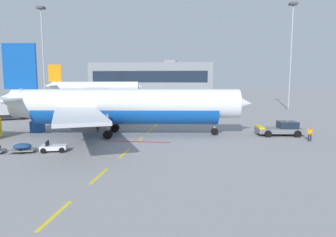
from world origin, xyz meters
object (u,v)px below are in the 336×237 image
at_px(apron_light_mast_far, 291,44).
at_px(ground_crew_worker, 310,133).
at_px(pushback_tug, 281,129).
at_px(baggage_train, 7,148).
at_px(apron_light_mast_near, 43,46).
at_px(fuel_service_truck, 7,111).
at_px(airliner_mid_left, 94,88).
at_px(airliner_foreground, 122,106).
at_px(uld_cargo_container, 38,126).

bearing_deg(apron_light_mast_far, ground_crew_worker, -100.29).
xyz_separation_m(pushback_tug, baggage_train, (-30.13, -14.08, -0.37)).
bearing_deg(ground_crew_worker, apron_light_mast_near, 145.41).
bearing_deg(fuel_service_truck, baggage_train, -55.68).
height_order(airliner_mid_left, apron_light_mast_far, apron_light_mast_far).
xyz_separation_m(fuel_service_truck, baggage_train, (16.57, -24.27, -1.11)).
height_order(apron_light_mast_near, apron_light_mast_far, apron_light_mast_near).
bearing_deg(airliner_foreground, airliner_mid_left, 113.09).
height_order(airliner_foreground, uld_cargo_container, airliner_foreground).
xyz_separation_m(pushback_tug, uld_cargo_container, (-33.97, -1.61, -0.10)).
height_order(ground_crew_worker, apron_light_mast_near, apron_light_mast_near).
bearing_deg(baggage_train, fuel_service_truck, 124.32).
xyz_separation_m(airliner_foreground, fuel_service_truck, (-25.42, 12.69, -2.30)).
xyz_separation_m(ground_crew_worker, apron_light_mast_near, (-54.67, 37.70, 14.86)).
xyz_separation_m(fuel_service_truck, apron_light_mast_near, (-5.41, 23.76, 14.23)).
relative_size(baggage_train, apron_light_mast_far, 0.46).
bearing_deg(pushback_tug, ground_crew_worker, -55.59).
relative_size(fuel_service_truck, apron_light_mast_near, 0.28).
height_order(airliner_foreground, baggage_train, airliner_foreground).
bearing_deg(airliner_mid_left, ground_crew_worker, -53.50).
bearing_deg(baggage_train, apron_light_mast_far, 51.69).
distance_m(fuel_service_truck, baggage_train, 29.41).
relative_size(fuel_service_truck, ground_crew_worker, 4.03).
height_order(baggage_train, uld_cargo_container, uld_cargo_container).
distance_m(fuel_service_truck, ground_crew_worker, 51.20).
xyz_separation_m(airliner_foreground, ground_crew_worker, (23.84, -1.25, -2.94)).
bearing_deg(uld_cargo_container, pushback_tug, 2.71).
distance_m(fuel_service_truck, apron_light_mast_far, 63.99).
relative_size(pushback_tug, ground_crew_worker, 3.56).
bearing_deg(ground_crew_worker, pushback_tug, 124.41).
xyz_separation_m(pushback_tug, ground_crew_worker, (2.56, -3.74, 0.11)).
height_order(pushback_tug, baggage_train, pushback_tug).
bearing_deg(airliner_mid_left, pushback_tug, -53.39).
bearing_deg(fuel_service_truck, ground_crew_worker, -15.79).
xyz_separation_m(airliner_foreground, apron_light_mast_far, (31.15, 39.05, 11.82)).
bearing_deg(apron_light_mast_far, baggage_train, -128.31).
height_order(pushback_tug, apron_light_mast_near, apron_light_mast_near).
xyz_separation_m(airliner_mid_left, uld_cargo_container, (18.43, -72.14, -3.34)).
relative_size(baggage_train, uld_cargo_container, 6.41).
xyz_separation_m(fuel_service_truck, uld_cargo_container, (12.72, -11.80, -0.85)).
xyz_separation_m(fuel_service_truck, apron_light_mast_far, (56.58, 26.36, 14.12)).
height_order(uld_cargo_container, apron_light_mast_far, apron_light_mast_far).
relative_size(airliner_foreground, airliner_mid_left, 0.97).
distance_m(ground_crew_worker, apron_light_mast_far, 43.53).
xyz_separation_m(ground_crew_worker, apron_light_mast_far, (7.32, 40.29, 14.75)).
relative_size(airliner_foreground, apron_light_mast_far, 1.37).
xyz_separation_m(uld_cargo_container, apron_light_mast_far, (43.85, 38.16, 14.97)).
xyz_separation_m(airliner_foreground, airliner_mid_left, (-31.13, 73.02, 0.19)).
distance_m(airliner_foreground, fuel_service_truck, 28.50).
distance_m(baggage_train, apron_light_mast_near, 55.01).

